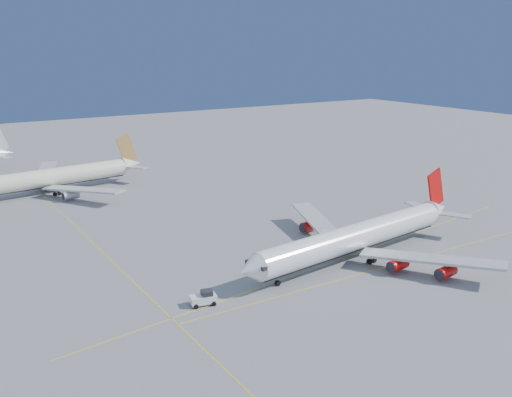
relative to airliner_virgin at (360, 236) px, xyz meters
name	(u,v)px	position (x,y,z in m)	size (l,w,h in m)	color
ground	(322,250)	(-3.77, 7.20, -4.59)	(500.00, 500.00, 0.00)	slate
taxiway_lines	(248,254)	(-18.48, 13.54, -4.58)	(118.86, 140.00, 0.02)	#DBC60C
airliner_virgin	(360,236)	(0.00, 0.00, 0.00)	(61.65, 54.98, 15.22)	white
airliner_etihad	(52,177)	(-40.33, 87.70, 0.04)	(58.20, 53.36, 15.20)	beige
pushback_tug	(204,298)	(-37.00, -2.60, -3.45)	(4.71, 3.38, 2.45)	white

